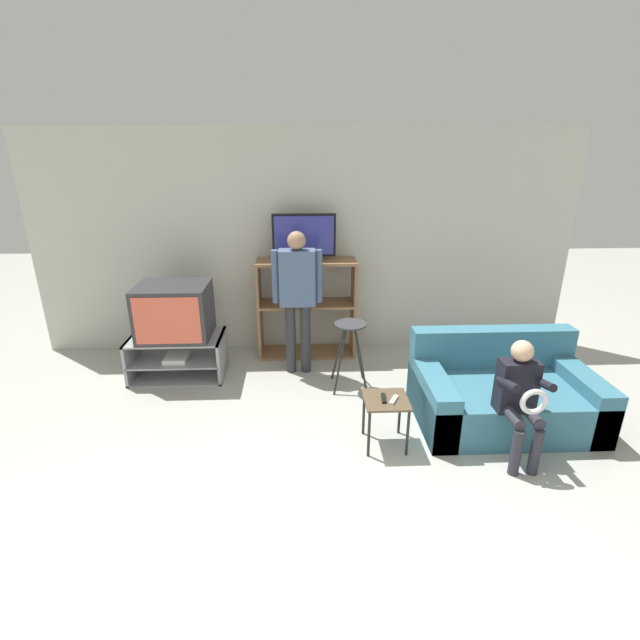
{
  "coord_description": "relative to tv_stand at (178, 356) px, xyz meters",
  "views": [
    {
      "loc": [
        -0.07,
        -2.16,
        2.39
      ],
      "look_at": [
        0.1,
        1.81,
        0.9
      ],
      "focal_mm": 26.0,
      "sensor_mm": 36.0,
      "label": 1
    }
  ],
  "objects": [
    {
      "name": "ground_plane",
      "position": [
        1.43,
        -2.53,
        -0.23
      ],
      "size": [
        18.0,
        18.0,
        0.0
      ],
      "primitive_type": "plane",
      "color": "#ADADA3"
    },
    {
      "name": "wall_back",
      "position": [
        1.43,
        0.78,
        1.07
      ],
      "size": [
        6.4,
        0.06,
        2.6
      ],
      "color": "beige",
      "rests_on": "ground_plane"
    },
    {
      "name": "tv_stand",
      "position": [
        0.0,
        0.0,
        0.0
      ],
      "size": [
        1.0,
        0.58,
        0.46
      ],
      "color": "#939399",
      "rests_on": "ground_plane"
    },
    {
      "name": "television_main",
      "position": [
        0.01,
        0.01,
        0.52
      ],
      "size": [
        0.74,
        0.61,
        0.58
      ],
      "color": "#2D2D33",
      "rests_on": "tv_stand"
    },
    {
      "name": "media_shelf",
      "position": [
        1.42,
        0.51,
        0.37
      ],
      "size": [
        1.15,
        0.4,
        1.17
      ],
      "color": "#8E6642",
      "rests_on": "ground_plane"
    },
    {
      "name": "television_flat",
      "position": [
        1.4,
        0.53,
        1.19
      ],
      "size": [
        0.72,
        0.2,
        0.52
      ],
      "color": "black",
      "rests_on": "media_shelf"
    },
    {
      "name": "folding_stool",
      "position": [
        1.85,
        -0.34,
        0.33
      ],
      "size": [
        0.36,
        0.38,
        0.72
      ],
      "color": "black",
      "rests_on": "ground_plane"
    },
    {
      "name": "snack_table",
      "position": [
        2.05,
        -1.37,
        0.14
      ],
      "size": [
        0.36,
        0.36,
        0.44
      ],
      "color": "brown",
      "rests_on": "ground_plane"
    },
    {
      "name": "remote_control_black",
      "position": [
        2.03,
        -1.37,
        0.22
      ],
      "size": [
        0.05,
        0.15,
        0.02
      ],
      "primitive_type": "cube",
      "rotation": [
        0.0,
        0.0,
        -0.09
      ],
      "color": "black",
      "rests_on": "snack_table"
    },
    {
      "name": "remote_control_white",
      "position": [
        2.1,
        -1.41,
        0.22
      ],
      "size": [
        0.1,
        0.14,
        0.02
      ],
      "primitive_type": "cube",
      "rotation": [
        0.0,
        0.0,
        -0.49
      ],
      "color": "silver",
      "rests_on": "snack_table"
    },
    {
      "name": "couch",
      "position": [
        3.19,
        -1.01,
        0.03
      ],
      "size": [
        1.55,
        0.99,
        0.77
      ],
      "color": "teal",
      "rests_on": "ground_plane"
    },
    {
      "name": "person_standing_adult",
      "position": [
        1.32,
        0.04,
        0.73
      ],
      "size": [
        0.53,
        0.2,
        1.58
      ],
      "color": "#2D2D33",
      "rests_on": "ground_plane"
    },
    {
      "name": "person_seated_child",
      "position": [
        3.06,
        -1.57,
        0.35
      ],
      "size": [
        0.33,
        0.43,
        0.99
      ],
      "color": "#2D2D38",
      "rests_on": "ground_plane"
    }
  ]
}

